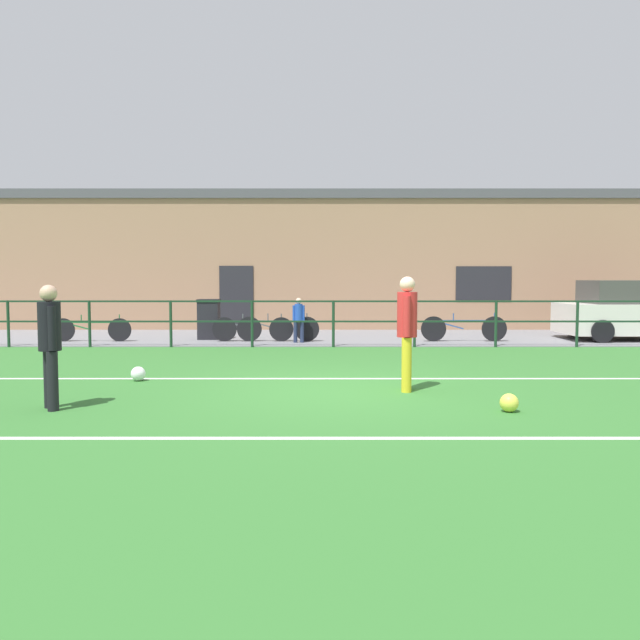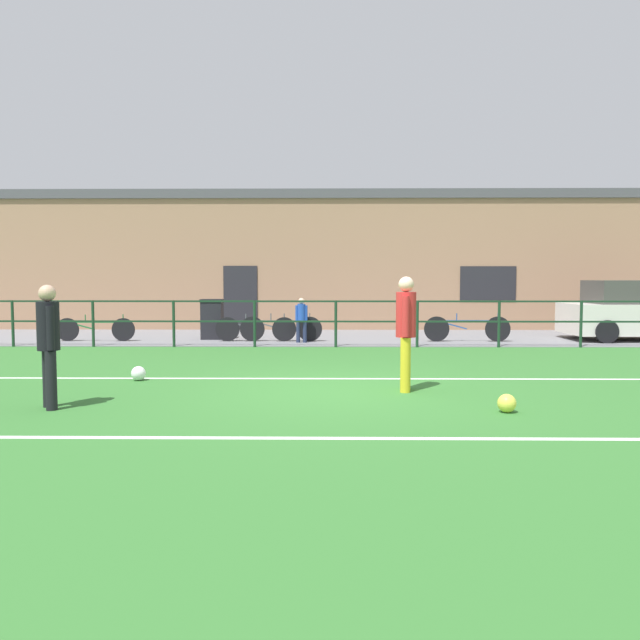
% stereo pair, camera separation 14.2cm
% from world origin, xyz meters
% --- Properties ---
extents(ground, '(60.00, 44.00, 0.04)m').
position_xyz_m(ground, '(0.00, 0.00, -0.02)').
color(ground, '#33702D').
extents(field_line_touchline, '(36.00, 0.11, 0.00)m').
position_xyz_m(field_line_touchline, '(0.00, 1.11, 0.00)').
color(field_line_touchline, white).
rests_on(field_line_touchline, ground).
extents(field_line_hash, '(36.00, 0.11, 0.00)m').
position_xyz_m(field_line_hash, '(0.00, -2.84, 0.00)').
color(field_line_hash, white).
rests_on(field_line_hash, ground).
extents(pavement_strip, '(48.00, 5.00, 0.02)m').
position_xyz_m(pavement_strip, '(0.00, 8.50, 0.01)').
color(pavement_strip, slate).
rests_on(pavement_strip, ground).
extents(perimeter_fence, '(36.07, 0.07, 1.15)m').
position_xyz_m(perimeter_fence, '(0.00, 6.00, 0.75)').
color(perimeter_fence, '#193823').
rests_on(perimeter_fence, ground).
extents(clubhouse_facade, '(28.00, 2.56, 4.57)m').
position_xyz_m(clubhouse_facade, '(0.00, 12.20, 2.29)').
color(clubhouse_facade, '#A37A5B').
rests_on(clubhouse_facade, ground).
extents(player_goalkeeper, '(0.28, 0.39, 1.60)m').
position_xyz_m(player_goalkeeper, '(-3.79, -1.36, 0.91)').
color(player_goalkeeper, black).
rests_on(player_goalkeeper, ground).
extents(player_striker, '(0.30, 0.47, 1.71)m').
position_xyz_m(player_striker, '(0.97, -0.02, 0.97)').
color(player_striker, gold).
rests_on(player_striker, ground).
extents(soccer_ball_match, '(0.24, 0.24, 0.24)m').
position_xyz_m(soccer_ball_match, '(-3.32, 0.88, 0.12)').
color(soccer_ball_match, white).
rests_on(soccer_ball_match, ground).
extents(soccer_ball_spare, '(0.23, 0.23, 0.23)m').
position_xyz_m(soccer_ball_spare, '(2.06, -1.53, 0.12)').
color(soccer_ball_spare, '#E5E04C').
rests_on(soccer_ball_spare, ground).
extents(spectator_child, '(0.32, 0.20, 1.16)m').
position_xyz_m(spectator_child, '(-0.88, 6.90, 0.68)').
color(spectator_child, '#232D4C').
rests_on(spectator_child, pavement_strip).
extents(bicycle_parked_0, '(2.19, 0.04, 0.75)m').
position_xyz_m(bicycle_parked_0, '(-1.45, 7.20, 0.36)').
color(bicycle_parked_0, black).
rests_on(bicycle_parked_0, pavement_strip).
extents(bicycle_parked_1, '(2.28, 0.04, 0.76)m').
position_xyz_m(bicycle_parked_1, '(3.49, 7.20, 0.37)').
color(bicycle_parked_1, black).
rests_on(bicycle_parked_1, pavement_strip).
extents(bicycle_parked_2, '(2.15, 0.04, 0.74)m').
position_xyz_m(bicycle_parked_2, '(-2.11, 7.20, 0.36)').
color(bicycle_parked_2, black).
rests_on(bicycle_parked_2, pavement_strip).
extents(bicycle_parked_3, '(2.11, 0.04, 0.72)m').
position_xyz_m(bicycle_parked_3, '(-6.40, 7.20, 0.34)').
color(bicycle_parked_3, black).
rests_on(bicycle_parked_3, pavement_strip).
extents(trash_bin_0, '(0.60, 0.51, 1.10)m').
position_xyz_m(trash_bin_0, '(-3.38, 7.80, 0.58)').
color(trash_bin_0, black).
rests_on(trash_bin_0, pavement_strip).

